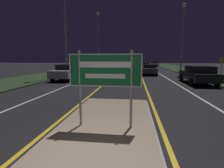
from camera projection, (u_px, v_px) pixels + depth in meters
ground_plane at (90, 167)px, 3.30m from camera, size 160.00×160.00×0.00m
median_island at (105, 128)px, 5.04m from camera, size 2.86×6.94×0.10m
verge_left at (59, 73)px, 24.13m from camera, size 5.00×100.00×0.08m
verge_right at (205, 75)px, 21.72m from camera, size 5.00×100.00×0.08m
centre_line_yellow_left at (119, 71)px, 28.04m from camera, size 0.12×70.00×0.01m
centre_line_yellow_right at (140, 72)px, 27.63m from camera, size 0.12×70.00×0.01m
lane_line_white_left at (103, 71)px, 28.37m from camera, size 0.12×70.00×0.01m
lane_line_white_right at (156, 72)px, 27.31m from camera, size 0.12×70.00×0.01m
edge_line_white_left at (86, 71)px, 28.75m from camera, size 0.10×70.00×0.01m
edge_line_white_right at (176, 72)px, 26.93m from camera, size 0.10×70.00×0.01m
highway_sign at (105, 74)px, 4.81m from camera, size 2.02×0.07×2.15m
streetlight_left_near at (65, 17)px, 18.15m from camera, size 0.45×0.45×10.75m
streetlight_left_far at (98, 34)px, 33.49m from camera, size 0.52×0.52×10.72m
streetlight_right_near at (183, 30)px, 21.73m from camera, size 0.52×0.52×8.76m
car_receding_0 at (198, 74)px, 14.15m from camera, size 2.02×4.69×1.44m
car_receding_1 at (149, 69)px, 22.10m from camera, size 1.85×4.44×1.31m
car_receding_2 at (144, 66)px, 33.64m from camera, size 1.86×4.47×1.30m
car_receding_3 at (154, 64)px, 46.05m from camera, size 1.97×4.62×1.35m
car_approaching_0 at (68, 72)px, 16.96m from camera, size 1.98×4.63×1.46m
car_approaching_1 at (112, 67)px, 26.38m from camera, size 1.93×4.45×1.42m
warning_sign at (222, 65)px, 17.86m from camera, size 0.60×0.06×2.09m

